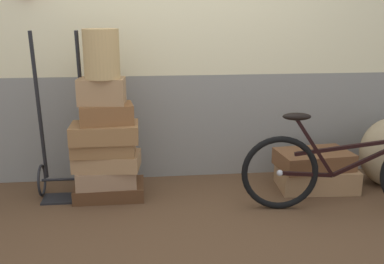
# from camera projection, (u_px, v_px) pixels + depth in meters

# --- Properties ---
(ground) EXTENTS (9.55, 5.20, 0.06)m
(ground) POSITION_uv_depth(u_px,v_px,m) (194.00, 212.00, 3.60)
(ground) COLOR #513823
(station_building) EXTENTS (7.55, 0.74, 2.77)m
(station_building) POSITION_uv_depth(u_px,v_px,m) (185.00, 28.00, 4.04)
(station_building) COLOR gray
(station_building) RESTS_ON ground
(suitcase_0) EXTENTS (0.58, 0.37, 0.12)m
(suitcase_0) POSITION_uv_depth(u_px,v_px,m) (110.00, 190.00, 3.81)
(suitcase_0) COLOR #4C2D19
(suitcase_0) RESTS_ON ground
(suitcase_1) EXTENTS (0.50, 0.34, 0.15)m
(suitcase_1) POSITION_uv_depth(u_px,v_px,m) (107.00, 176.00, 3.76)
(suitcase_1) COLOR #937051
(suitcase_1) RESTS_ON suitcase_0
(suitcase_2) EXTENTS (0.57, 0.37, 0.13)m
(suitcase_2) POSITION_uv_depth(u_px,v_px,m) (107.00, 161.00, 3.72)
(suitcase_2) COLOR #9E754C
(suitcase_2) RESTS_ON suitcase_1
(suitcase_3) EXTENTS (0.52, 0.33, 0.12)m
(suitcase_3) POSITION_uv_depth(u_px,v_px,m) (104.00, 147.00, 3.68)
(suitcase_3) COLOR olive
(suitcase_3) RESTS_ON suitcase_2
(suitcase_4) EXTENTS (0.55, 0.33, 0.15)m
(suitcase_4) POSITION_uv_depth(u_px,v_px,m) (105.00, 132.00, 3.63)
(suitcase_4) COLOR olive
(suitcase_4) RESTS_ON suitcase_3
(suitcase_5) EXTENTS (0.45, 0.32, 0.16)m
(suitcase_5) POSITION_uv_depth(u_px,v_px,m) (106.00, 114.00, 3.61)
(suitcase_5) COLOR brown
(suitcase_5) RESTS_ON suitcase_4
(suitcase_6) EXTENTS (0.38, 0.26, 0.21)m
(suitcase_6) POSITION_uv_depth(u_px,v_px,m) (102.00, 91.00, 3.57)
(suitcase_6) COLOR #9E754C
(suitcase_6) RESTS_ON suitcase_5
(suitcase_7) EXTENTS (0.69, 0.46, 0.20)m
(suitcase_7) POSITION_uv_depth(u_px,v_px,m) (316.00, 177.00, 3.99)
(suitcase_7) COLOR #9E754C
(suitcase_7) RESTS_ON ground
(suitcase_8) EXTENTS (0.66, 0.45, 0.15)m
(suitcase_8) POSITION_uv_depth(u_px,v_px,m) (314.00, 159.00, 3.92)
(suitcase_8) COLOR brown
(suitcase_8) RESTS_ON suitcase_7
(wicker_basket) EXTENTS (0.28, 0.28, 0.39)m
(wicker_basket) POSITION_uv_depth(u_px,v_px,m) (101.00, 54.00, 3.48)
(wicker_basket) COLOR tan
(wicker_basket) RESTS_ON suitcase_6
(luggage_trolley) EXTENTS (0.43, 0.36, 1.40)m
(luggage_trolley) POSITION_uv_depth(u_px,v_px,m) (64.00, 159.00, 3.77)
(luggage_trolley) COLOR black
(luggage_trolley) RESTS_ON ground
(bicycle) EXTENTS (1.69, 0.46, 0.81)m
(bicycle) POSITION_uv_depth(u_px,v_px,m) (348.00, 170.00, 3.49)
(bicycle) COLOR black
(bicycle) RESTS_ON ground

